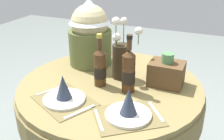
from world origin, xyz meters
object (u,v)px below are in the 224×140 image
(dining_table, at_px, (110,102))
(place_setting_right, at_px, (128,109))
(wine_bottle_left, at_px, (100,67))
(flower_vase, at_px, (121,56))
(wine_bottle_centre, at_px, (129,71))
(gift_tub_back_left, at_px, (90,30))
(woven_basket_side_right, at_px, (166,73))
(place_setting_left, at_px, (64,94))

(dining_table, bearing_deg, place_setting_right, -52.30)
(dining_table, relative_size, wine_bottle_left, 3.56)
(place_setting_right, xyz_separation_m, wine_bottle_left, (-0.28, 0.26, 0.08))
(flower_vase, height_order, wine_bottle_centre, flower_vase)
(place_setting_right, height_order, gift_tub_back_left, gift_tub_back_left)
(woven_basket_side_right, bearing_deg, place_setting_left, -138.33)
(wine_bottle_centre, bearing_deg, wine_bottle_left, 178.20)
(place_setting_right, relative_size, gift_tub_back_left, 0.89)
(dining_table, bearing_deg, place_setting_left, -116.28)
(flower_vase, distance_m, woven_basket_side_right, 0.31)
(flower_vase, bearing_deg, place_setting_right, -63.65)
(place_setting_left, xyz_separation_m, woven_basket_side_right, (0.48, 0.43, 0.03))
(place_setting_left, relative_size, place_setting_right, 0.98)
(dining_table, height_order, wine_bottle_left, wine_bottle_left)
(wine_bottle_left, distance_m, woven_basket_side_right, 0.42)
(place_setting_right, xyz_separation_m, wine_bottle_centre, (-0.09, 0.25, 0.09))
(place_setting_left, distance_m, flower_vase, 0.46)
(dining_table, bearing_deg, flower_vase, 73.68)
(wine_bottle_centre, height_order, gift_tub_back_left, gift_tub_back_left)
(flower_vase, xyz_separation_m, wine_bottle_left, (-0.08, -0.16, -0.03))
(wine_bottle_centre, distance_m, woven_basket_side_right, 0.26)
(dining_table, height_order, place_setting_left, place_setting_left)
(flower_vase, distance_m, wine_bottle_left, 0.18)
(place_setting_right, bearing_deg, dining_table, 127.70)
(place_setting_left, relative_size, flower_vase, 1.01)
(dining_table, distance_m, wine_bottle_left, 0.27)
(place_setting_left, bearing_deg, flower_vase, 66.18)
(wine_bottle_centre, bearing_deg, woven_basket_side_right, 43.28)
(place_setting_right, distance_m, flower_vase, 0.47)
(gift_tub_back_left, bearing_deg, flower_vase, -24.25)
(place_setting_right, height_order, woven_basket_side_right, woven_basket_side_right)
(gift_tub_back_left, relative_size, woven_basket_side_right, 2.28)
(dining_table, relative_size, wine_bottle_centre, 3.37)
(gift_tub_back_left, height_order, woven_basket_side_right, gift_tub_back_left)
(gift_tub_back_left, xyz_separation_m, woven_basket_side_right, (0.60, -0.12, -0.17))
(dining_table, distance_m, place_setting_left, 0.39)
(dining_table, bearing_deg, wine_bottle_centre, -20.71)
(woven_basket_side_right, bearing_deg, wine_bottle_centre, -136.72)
(dining_table, relative_size, flower_vase, 2.88)
(wine_bottle_left, bearing_deg, place_setting_right, -42.25)
(place_setting_left, height_order, place_setting_right, same)
(wine_bottle_left, bearing_deg, flower_vase, 63.06)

